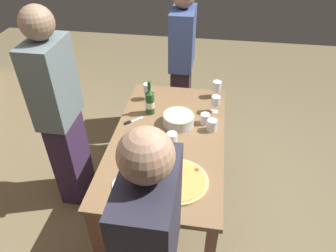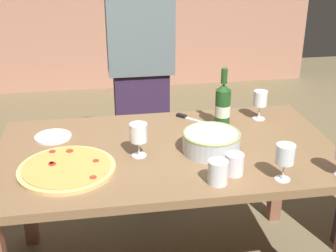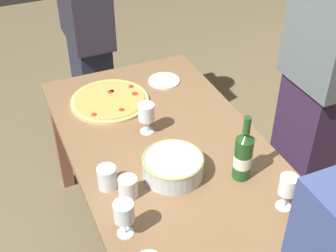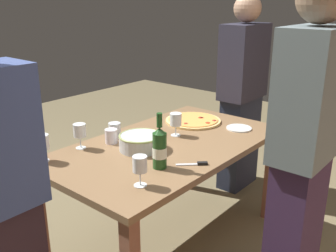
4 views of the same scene
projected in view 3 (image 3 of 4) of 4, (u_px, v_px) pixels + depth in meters
The scene contains 14 objects.
ground_plane at pixel (168, 247), 2.65m from camera, with size 8.00×8.00×0.00m, color #716445.
dining_table at pixel (168, 160), 2.26m from camera, with size 1.60×0.90×0.75m.
pizza at pixel (110, 101), 2.49m from camera, with size 0.42×0.42×0.03m.
serving_bowl at pixel (173, 166), 2.01m from camera, with size 0.27×0.27×0.10m.
wine_bottle at pixel (243, 155), 1.96m from camera, with size 0.08×0.08×0.32m.
wine_glass_by_bottle at pixel (288, 186), 1.82m from camera, with size 0.07×0.07×0.16m.
wine_glass_far_left at pixel (124, 213), 1.71m from camera, with size 0.08×0.08×0.16m.
wine_glass_far_right at pixel (146, 113), 2.22m from camera, with size 0.08×0.08×0.16m.
cup_amber at pixel (107, 177), 1.95m from camera, with size 0.08×0.08×0.10m, color white.
cup_ceramic at pixel (128, 187), 1.91m from camera, with size 0.08×0.08×0.09m, color white.
side_plate at pixel (164, 81), 2.67m from camera, with size 0.18×0.18×0.01m, color white.
pizza_knife at pixel (248, 146), 2.19m from camera, with size 0.14×0.15×0.02m.
person_guest_left at pixel (319, 76), 2.41m from camera, with size 0.40×0.24×1.77m.
person_guest_right at pixel (87, 36), 2.92m from camera, with size 0.46×0.24×1.68m.
Camera 3 is at (1.57, -0.68, 2.14)m, focal length 49.63 mm.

